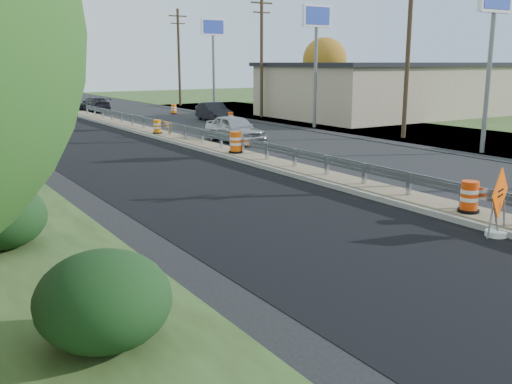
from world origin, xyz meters
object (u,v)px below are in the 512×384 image
caution_sign (497,219)px  barrel_shoulder_far (174,109)px  barrel_median_far (157,127)px  barrel_shoulder_mid (230,118)px  barrel_median_near (469,197)px  car_silver (235,129)px  car_dark_far (94,104)px  barrel_median_mid (236,143)px  car_dark_mid (214,112)px

caution_sign → barrel_shoulder_far: 37.34m
barrel_median_far → barrel_shoulder_mid: bearing=31.3°
barrel_median_near → barrel_shoulder_far: size_ratio=1.09×
caution_sign → barrel_shoulder_mid: (8.18, 27.39, -0.08)m
car_silver → car_dark_far: (-0.35, 23.92, -0.09)m
barrel_median_far → barrel_shoulder_mid: size_ratio=1.01×
car_silver → car_dark_far: size_ratio=0.98×
barrel_median_mid → barrel_shoulder_far: 23.62m
car_silver → car_dark_mid: size_ratio=1.04×
barrel_median_far → car_dark_far: size_ratio=0.18×
caution_sign → barrel_shoulder_mid: caution_sign is taller
car_silver → barrel_shoulder_mid: bearing=60.2°
barrel_median_near → barrel_median_mid: 12.62m
caution_sign → car_silver: bearing=60.9°
barrel_median_mid → barrel_shoulder_mid: (7.50, 13.39, -0.32)m
barrel_median_far → car_silver: 5.08m
barrel_median_near → barrel_median_far: barrel_median_near is taller
barrel_median_far → car_dark_mid: size_ratio=0.19×
barrel_median_near → car_dark_far: bearing=86.9°
caution_sign → barrel_shoulder_mid: size_ratio=2.27×
barrel_shoulder_far → car_dark_far: car_dark_far is taller
barrel_median_far → car_silver: (2.71, -4.29, 0.13)m
barrel_shoulder_mid → barrel_shoulder_far: barrel_shoulder_far is taller
barrel_shoulder_mid → car_dark_mid: bearing=98.0°
barrel_shoulder_mid → barrel_shoulder_far: (-0.28, 9.10, 0.01)m
caution_sign → barrel_median_far: bearing=69.5°
car_dark_far → barrel_shoulder_far: bearing=128.0°
barrel_median_mid → car_silver: bearing=59.9°
caution_sign → barrel_median_near: 1.57m
barrel_median_mid → barrel_median_far: barrel_median_mid is taller
barrel_median_near → car_dark_far: car_dark_far is taller
caution_sign → barrel_median_near: caution_sign is taller
barrel_median_near → barrel_shoulder_mid: size_ratio=1.12×
barrel_median_near → caution_sign: bearing=-117.0°
barrel_median_mid → car_silver: car_silver is taller
caution_sign → barrel_median_far: (0.56, 22.75, 0.16)m
car_dark_mid → car_silver: bearing=-106.0°
barrel_median_near → barrel_median_far: 21.37m
barrel_median_mid → car_silver: (2.58, 4.46, 0.04)m
barrel_median_far → barrel_shoulder_far: 15.58m
barrel_shoulder_mid → car_silver: car_silver is taller
car_dark_far → car_dark_mid: bearing=108.8°
barrel_median_mid → barrel_shoulder_mid: bearing=60.8°
car_silver → car_dark_mid: bearing=66.1°
car_silver → car_dark_mid: (4.63, 10.96, -0.05)m
barrel_shoulder_mid → car_dark_mid: 2.07m
caution_sign → barrel_median_near: (0.71, 1.39, 0.20)m
caution_sign → barrel_median_far: caution_sign is taller
barrel_median_far → car_silver: size_ratio=0.18×
barrel_median_mid → car_silver: size_ratio=0.22×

